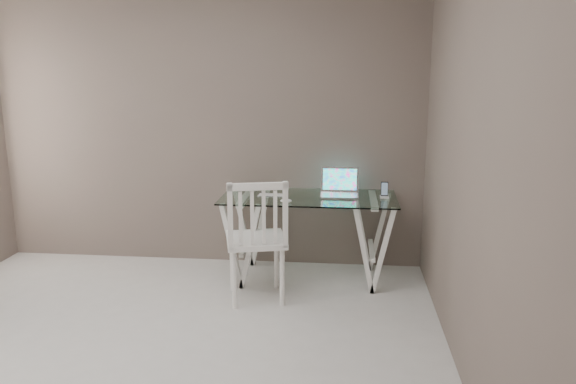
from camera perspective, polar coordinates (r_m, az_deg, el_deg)
name	(u,v)px	position (r m, az deg, el deg)	size (l,w,h in m)	color
room	(90,91)	(3.16, -19.46, 9.64)	(4.50, 4.52, 2.71)	beige
desk	(309,237)	(4.93, 2.10, -4.57)	(1.50, 0.70, 0.75)	silver
chair	(257,235)	(4.39, -3.19, -4.43)	(0.56, 0.56, 1.00)	white
laptop	(340,189)	(4.91, 5.26, 0.35)	(0.33, 0.28, 0.23)	silver
keyboard	(273,195)	(4.86, -1.54, -0.32)	(0.26, 0.11, 0.01)	silver
mouse	(286,201)	(4.61, -0.21, -0.90)	(0.10, 0.06, 0.03)	white
phone_dock	(384,193)	(4.85, 9.76, -0.14)	(0.07, 0.07, 0.14)	white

